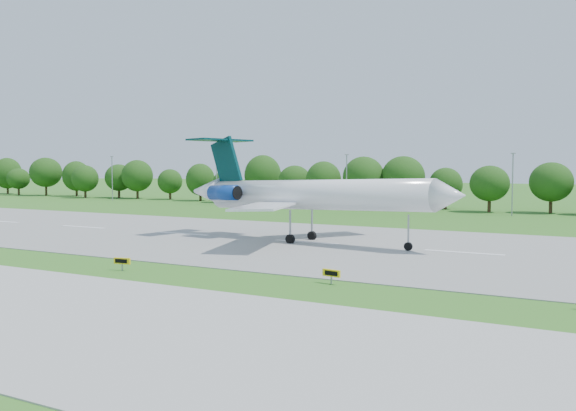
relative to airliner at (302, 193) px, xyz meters
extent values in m
plane|color=#2A5E18|center=(0.78, -25.28, -6.27)|extent=(600.00, 600.00, 0.00)
cube|color=gray|center=(0.78, -0.28, -6.23)|extent=(400.00, 45.00, 0.08)
cube|color=#ADADA8|center=(0.78, -43.28, -6.23)|extent=(400.00, 23.00, 0.08)
cylinder|color=#382314|center=(-139.22, 66.72, -4.47)|extent=(0.70, 0.70, 3.60)
sphere|color=#164010|center=(-139.22, 66.72, -0.07)|extent=(8.40, 8.40, 8.40)
cylinder|color=#382314|center=(-99.22, 66.72, -4.47)|extent=(0.70, 0.70, 3.60)
sphere|color=#164010|center=(-99.22, 66.72, -0.07)|extent=(8.40, 8.40, 8.40)
cylinder|color=#382314|center=(-59.22, 66.72, -4.47)|extent=(0.70, 0.70, 3.60)
sphere|color=#164010|center=(-59.22, 66.72, -0.07)|extent=(8.40, 8.40, 8.40)
cylinder|color=#382314|center=(-19.22, 66.72, -4.47)|extent=(0.70, 0.70, 3.60)
sphere|color=#164010|center=(-19.22, 66.72, -0.07)|extent=(8.40, 8.40, 8.40)
cylinder|color=#382314|center=(20.78, 66.72, -4.47)|extent=(0.70, 0.70, 3.60)
sphere|color=#164010|center=(20.78, 66.72, -0.07)|extent=(8.40, 8.40, 8.40)
cylinder|color=gray|center=(-89.22, 56.72, -0.27)|extent=(0.24, 0.24, 12.00)
cube|color=gray|center=(-89.22, 56.72, 5.83)|extent=(0.90, 0.25, 0.18)
cylinder|color=gray|center=(-54.22, 56.72, -0.27)|extent=(0.24, 0.24, 12.00)
cube|color=gray|center=(-54.22, 56.72, 5.83)|extent=(0.90, 0.25, 0.18)
cylinder|color=gray|center=(-19.22, 56.72, -0.27)|extent=(0.24, 0.24, 12.00)
cube|color=gray|center=(-19.22, 56.72, 5.83)|extent=(0.90, 0.25, 0.18)
cylinder|color=gray|center=(15.78, 56.72, -0.27)|extent=(0.24, 0.24, 12.00)
cube|color=gray|center=(15.78, 56.72, 5.83)|extent=(0.90, 0.25, 0.18)
cylinder|color=white|center=(2.03, -0.28, -0.11)|extent=(32.77, 8.19, 4.59)
cone|color=white|center=(19.83, -2.73, 0.34)|extent=(4.04, 4.24, 3.87)
cone|color=white|center=(-16.63, 2.29, -0.14)|extent=(5.75, 4.47, 3.92)
cube|color=white|center=(-0.93, -7.52, -1.24)|extent=(9.33, 15.05, 0.40)
cube|color=white|center=(1.13, 7.49, -1.24)|extent=(12.18, 14.76, 0.40)
cube|color=#043030|center=(-12.98, 1.78, 4.01)|extent=(5.65, 1.30, 7.35)
cube|color=#043030|center=(-14.06, 1.93, 7.12)|extent=(4.84, 10.66, 0.32)
cylinder|color=navy|center=(-11.22, -1.30, -0.11)|extent=(4.83, 2.66, 2.17)
cylinder|color=navy|center=(-10.45, 4.28, -0.11)|extent=(4.83, 2.66, 2.17)
cylinder|color=gray|center=(14.90, -2.05, -3.84)|extent=(0.22, 0.22, 3.67)
cylinder|color=black|center=(14.90, -2.05, -5.67)|extent=(1.01, 0.45, 0.97)
cylinder|color=gray|center=(-0.44, -2.34, -3.84)|extent=(0.26, 0.26, 3.67)
cylinder|color=black|center=(-0.44, -2.34, -5.67)|extent=(1.25, 0.64, 1.19)
cylinder|color=gray|center=(0.21, 2.37, -3.84)|extent=(0.26, 0.26, 3.67)
cylinder|color=black|center=(0.21, 2.37, -5.67)|extent=(1.25, 0.64, 1.19)
cube|color=gray|center=(-4.31, -27.88, -5.89)|extent=(0.13, 0.13, 0.75)
cube|color=yellow|center=(-4.31, -27.88, -5.36)|extent=(1.73, 0.51, 0.59)
cube|color=black|center=(-4.29, -28.00, -5.36)|extent=(1.27, 0.26, 0.38)
cube|color=gray|center=(15.79, -24.32, -5.89)|extent=(0.13, 0.13, 0.76)
cube|color=yellow|center=(15.79, -24.32, -5.35)|extent=(1.74, 0.50, 0.60)
cube|color=black|center=(15.77, -24.43, -5.35)|extent=(1.28, 0.25, 0.38)
imported|color=white|center=(-37.78, 55.18, -5.69)|extent=(3.63, 1.51, 1.17)
imported|color=silver|center=(-43.17, 55.24, -5.68)|extent=(3.64, 1.88, 1.19)
camera|label=1|loc=(38.69, -72.36, 3.75)|focal=40.00mm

